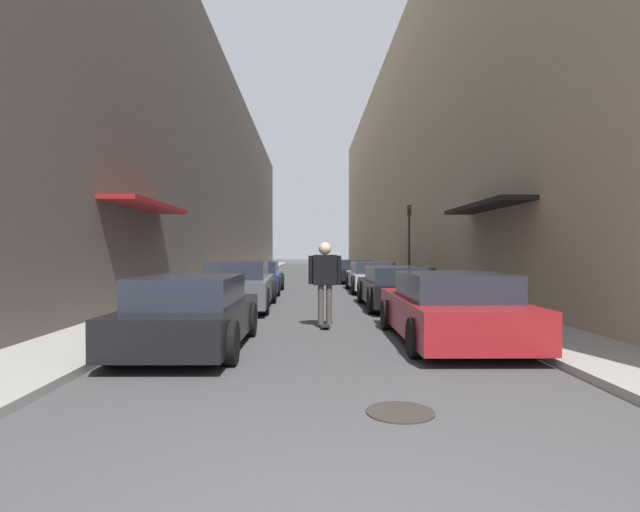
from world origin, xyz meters
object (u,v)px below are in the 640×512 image
(parked_car_left_0, at_px, (191,314))
(manhole_cover, at_px, (400,412))
(parked_car_right_0, at_px, (450,308))
(skateboarder, at_px, (325,275))
(parked_car_left_2, at_px, (256,277))
(parked_car_right_2, at_px, (371,277))
(parked_car_left_1, at_px, (239,286))
(parked_car_right_1, at_px, (397,287))
(traffic_light, at_px, (409,236))
(parked_car_right_3, at_px, (354,271))

(parked_car_left_0, distance_m, manhole_cover, 4.49)
(parked_car_right_0, height_order, skateboarder, skateboarder)
(parked_car_left_2, bearing_deg, parked_car_right_2, 7.41)
(skateboarder, xyz_separation_m, manhole_cover, (0.59, -5.69, -1.13))
(parked_car_left_2, height_order, skateboarder, skateboarder)
(skateboarder, bearing_deg, parked_car_left_1, 123.62)
(parked_car_left_1, xyz_separation_m, parked_car_right_2, (4.54, 5.97, -0.07))
(parked_car_left_2, bearing_deg, parked_car_right_1, -48.51)
(parked_car_right_1, bearing_deg, parked_car_left_1, -178.44)
(parked_car_right_1, height_order, skateboarder, skateboarder)
(parked_car_right_1, height_order, traffic_light, traffic_light)
(parked_car_right_2, height_order, parked_car_right_3, parked_car_right_2)
(parked_car_right_2, bearing_deg, parked_car_right_0, -89.78)
(parked_car_left_0, distance_m, traffic_light, 15.15)
(parked_car_left_2, xyz_separation_m, parked_car_right_1, (4.64, -5.24, -0.02))
(manhole_cover, bearing_deg, parked_car_right_3, 86.11)
(parked_car_left_1, relative_size, traffic_light, 1.31)
(parked_car_left_0, relative_size, parked_car_right_2, 0.86)
(skateboarder, relative_size, traffic_light, 0.52)
(parked_car_right_3, bearing_deg, parked_car_left_2, -124.85)
(parked_car_right_1, bearing_deg, traffic_light, 75.98)
(parked_car_left_2, distance_m, parked_car_right_1, 7.00)
(parked_car_left_0, xyz_separation_m, skateboarder, (2.33, 2.33, 0.54))
(manhole_cover, bearing_deg, parked_car_right_1, 80.21)
(parked_car_left_1, height_order, parked_car_right_1, parked_car_left_1)
(parked_car_left_1, height_order, parked_car_right_0, parked_car_left_1)
(parked_car_right_1, xyz_separation_m, manhole_cover, (-1.61, -9.36, -0.59))
(parked_car_right_1, distance_m, manhole_cover, 9.51)
(parked_car_left_1, xyz_separation_m, skateboarder, (2.35, -3.54, 0.47))
(parked_car_left_2, bearing_deg, manhole_cover, -78.30)
(parked_car_right_3, bearing_deg, parked_car_right_2, -88.25)
(parked_car_right_0, bearing_deg, parked_car_left_1, 131.07)
(skateboarder, height_order, traffic_light, traffic_light)
(parked_car_left_1, height_order, parked_car_left_2, parked_car_left_1)
(parked_car_left_0, bearing_deg, manhole_cover, -49.05)
(skateboarder, bearing_deg, parked_car_left_2, 105.28)
(parked_car_left_0, relative_size, parked_car_left_1, 0.87)
(parked_car_left_2, xyz_separation_m, traffic_light, (6.54, 2.37, 1.69))
(parked_car_right_0, relative_size, skateboarder, 2.47)
(parked_car_right_1, distance_m, traffic_light, 8.03)
(parked_car_left_0, xyz_separation_m, parked_car_right_1, (4.53, 5.99, -0.00))
(parked_car_right_0, distance_m, parked_car_right_1, 5.39)
(parked_car_right_0, relative_size, parked_car_right_3, 1.14)
(parked_car_left_1, height_order, traffic_light, traffic_light)
(traffic_light, bearing_deg, parked_car_left_1, -129.85)
(parked_car_left_1, relative_size, parked_car_left_2, 1.02)
(parked_car_right_1, bearing_deg, parked_car_left_2, 131.49)
(parked_car_left_2, xyz_separation_m, parked_car_right_0, (4.67, -10.63, -0.01))
(skateboarder, bearing_deg, parked_car_right_0, -37.68)
(parked_car_left_0, height_order, parked_car_left_1, parked_car_left_1)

